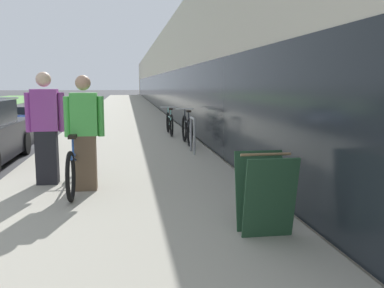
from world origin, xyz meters
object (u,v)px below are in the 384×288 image
at_px(tandem_bicycle, 79,161).
at_px(bike_rack_hoop, 193,131).
at_px(cruiser_bike_nearest, 187,130).
at_px(person_bystander, 46,128).
at_px(cruiser_bike_middle, 170,123).
at_px(person_rider, 85,133).
at_px(sandwich_board_sign, 265,194).
at_px(vintage_roadster_curbside, 22,124).

height_order(tandem_bicycle, bike_rack_hoop, tandem_bicycle).
height_order(bike_rack_hoop, cruiser_bike_nearest, cruiser_bike_nearest).
bearing_deg(person_bystander, cruiser_bike_middle, 67.62).
bearing_deg(bike_rack_hoop, person_rider, -123.83).
distance_m(person_rider, cruiser_bike_nearest, 5.27).
distance_m(tandem_bicycle, sandwich_board_sign, 3.49).
distance_m(tandem_bicycle, cruiser_bike_nearest, 4.99).
xyz_separation_m(person_rider, person_bystander, (-0.66, 0.51, 0.03)).
relative_size(person_rider, cruiser_bike_nearest, 1.01).
height_order(bike_rack_hoop, vintage_roadster_curbside, bike_rack_hoop).
xyz_separation_m(person_rider, cruiser_bike_nearest, (2.25, 4.74, -0.49)).
bearing_deg(person_bystander, bike_rack_hoop, 44.00).
bearing_deg(person_rider, vintage_roadster_curbside, 108.80).
bearing_deg(tandem_bicycle, vintage_roadster_curbside, 108.65).
height_order(cruiser_bike_nearest, sandwich_board_sign, cruiser_bike_nearest).
bearing_deg(person_bystander, vintage_roadster_curbside, 105.61).
distance_m(bike_rack_hoop, vintage_roadster_curbside, 7.27).
bearing_deg(person_rider, person_bystander, 142.39).
xyz_separation_m(tandem_bicycle, vintage_roadster_curbside, (-2.74, 8.11, -0.12)).
height_order(tandem_bicycle, vintage_roadster_curbside, tandem_bicycle).
xyz_separation_m(cruiser_bike_nearest, sandwich_board_sign, (-0.14, -7.04, 0.05)).
xyz_separation_m(bike_rack_hoop, vintage_roadster_curbside, (-5.06, 5.22, -0.25)).
distance_m(tandem_bicycle, cruiser_bike_middle, 6.96).
xyz_separation_m(bike_rack_hoop, cruiser_bike_nearest, (0.08, 1.49, -0.12)).
bearing_deg(person_bystander, sandwich_board_sign, -45.43).
distance_m(person_bystander, bike_rack_hoop, 3.96).
bearing_deg(tandem_bicycle, cruiser_bike_middle, 71.99).
relative_size(person_bystander, vintage_roadster_curbside, 0.47).
distance_m(tandem_bicycle, vintage_roadster_curbside, 8.56).
distance_m(tandem_bicycle, person_bystander, 0.75).
xyz_separation_m(tandem_bicycle, bike_rack_hoop, (2.32, 2.88, 0.13)).
xyz_separation_m(tandem_bicycle, person_bystander, (-0.51, 0.15, 0.53)).
relative_size(person_bystander, sandwich_board_sign, 2.02).
bearing_deg(tandem_bicycle, bike_rack_hoop, 51.17).
xyz_separation_m(cruiser_bike_middle, sandwich_board_sign, (0.10, -9.28, 0.08)).
height_order(person_rider, cruiser_bike_nearest, person_rider).
height_order(tandem_bicycle, cruiser_bike_nearest, cruiser_bike_nearest).
distance_m(person_rider, vintage_roadster_curbside, 8.97).
bearing_deg(person_bystander, tandem_bicycle, -15.92).
xyz_separation_m(cruiser_bike_nearest, vintage_roadster_curbside, (-5.13, 3.73, -0.13)).
bearing_deg(vintage_roadster_curbside, sandwich_board_sign, -65.13).
height_order(cruiser_bike_middle, sandwich_board_sign, sandwich_board_sign).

